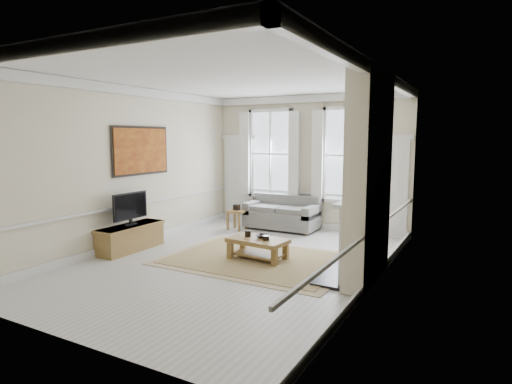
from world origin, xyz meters
The scene contains 23 objects.
floor centered at (0.00, 0.00, 0.00)m, with size 7.20×7.20×0.00m, color #B7B5AD.
ceiling centered at (0.00, 0.00, 3.40)m, with size 7.20×7.20×0.00m, color white.
back_wall centered at (0.00, 3.60, 1.70)m, with size 5.20×5.20×0.00m, color beige.
left_wall centered at (-2.60, 0.00, 1.70)m, with size 7.20×7.20×0.00m, color beige.
right_wall centered at (2.60, 0.00, 1.70)m, with size 7.20×7.20×0.00m, color beige.
window_left centered at (-1.05, 3.55, 1.90)m, with size 1.26×0.20×2.20m, color #B2BCC6, non-canonical shape.
window_right centered at (1.05, 3.55, 1.90)m, with size 1.26×0.20×2.20m, color #B2BCC6, non-canonical shape.
door_left centered at (-2.05, 3.56, 1.15)m, with size 0.90×0.08×2.30m, color silver.
door_right centered at (2.05, 3.56, 1.15)m, with size 0.90×0.08×2.30m, color silver.
painting centered at (-2.56, 0.30, 2.05)m, with size 0.05×1.66×1.06m, color #BA6F1F.
chimney_breast centered at (2.43, 0.20, 1.70)m, with size 0.35×1.70×3.38m, color beige.
hearth centered at (2.00, 0.20, 0.03)m, with size 0.55×1.50×0.05m, color black.
fireplace centered at (2.20, 0.20, 0.73)m, with size 0.21×1.45×1.33m.
mirror centered at (2.21, 0.20, 2.05)m, with size 0.06×1.26×1.06m, color gold.
sofa centered at (-0.47, 3.11, 0.36)m, with size 1.83×0.89×0.86m.
side_table centered at (-1.46, 2.46, 0.40)m, with size 0.49×0.49×0.51m.
rug centered at (0.31, 0.35, 0.01)m, with size 3.50×2.60×0.02m, color olive.
coffee_table centered at (0.31, 0.35, 0.34)m, with size 1.16×0.75×0.42m.
ceramic_pot_a centered at (0.06, 0.40, 0.48)m, with size 0.12×0.12×0.12m, color black.
ceramic_pot_b centered at (0.51, 0.30, 0.46)m, with size 0.13×0.13×0.09m, color black.
bowl centered at (0.36, 0.45, 0.45)m, with size 0.25×0.25×0.06m, color black.
tv_stand centered at (-2.34, -0.32, 0.27)m, with size 0.48×1.50×0.54m, color brown.
tv centered at (-2.32, -0.32, 0.93)m, with size 0.08×0.90×0.68m.
Camera 1 is at (4.12, -6.67, 2.34)m, focal length 30.00 mm.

